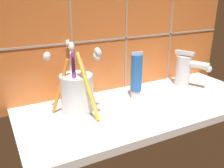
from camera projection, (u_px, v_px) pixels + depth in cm
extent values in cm
cube|color=white|center=(145.00, 107.00, 68.75)|extent=(67.82, 28.56, 2.00)
cube|color=#C6662D|center=(120.00, 19.00, 72.93)|extent=(77.82, 1.50, 46.77)
cube|color=gray|center=(121.00, 38.00, 74.20)|extent=(77.82, 0.24, 0.50)
cube|color=gray|center=(71.00, 22.00, 65.69)|extent=(0.50, 0.24, 46.77)
cube|color=gray|center=(126.00, 19.00, 72.95)|extent=(0.50, 0.24, 46.77)
cube|color=gray|center=(172.00, 16.00, 80.20)|extent=(0.50, 0.24, 46.77)
cylinder|color=silver|center=(77.00, 93.00, 63.03)|extent=(8.28, 8.28, 9.69)
cylinder|color=pink|center=(89.00, 86.00, 61.78)|extent=(3.96, 4.20, 13.47)
ellipsoid|color=white|center=(97.00, 57.00, 58.32)|extent=(2.48, 2.54, 2.60)
cylinder|color=white|center=(71.00, 77.00, 66.07)|extent=(1.95, 6.31, 14.84)
ellipsoid|color=white|center=(68.00, 44.00, 65.90)|extent=(1.68, 2.54, 2.65)
cylinder|color=orange|center=(61.00, 86.00, 61.38)|extent=(5.40, 1.91, 13.66)
ellipsoid|color=white|center=(47.00, 56.00, 57.98)|extent=(2.51, 1.72, 2.62)
cylinder|color=purple|center=(74.00, 83.00, 59.54)|extent=(2.15, 3.52, 16.15)
ellipsoid|color=white|center=(72.00, 47.00, 54.98)|extent=(1.98, 2.36, 2.44)
cylinder|color=yellow|center=(87.00, 86.00, 58.68)|extent=(3.55, 7.25, 15.72)
ellipsoid|color=white|center=(98.00, 52.00, 53.30)|extent=(2.09, 2.73, 2.69)
cylinder|color=white|center=(136.00, 94.00, 71.94)|extent=(2.73, 2.73, 2.31)
cylinder|color=blue|center=(137.00, 73.00, 69.68)|extent=(3.21, 3.21, 10.51)
cube|color=silver|center=(137.00, 53.00, 67.68)|extent=(3.37, 0.36, 0.80)
cylinder|color=silver|center=(183.00, 71.00, 80.75)|extent=(4.86, 4.86, 9.65)
cylinder|color=silver|center=(196.00, 65.00, 77.61)|extent=(5.55, 8.09, 2.19)
sphere|color=silver|center=(209.00, 69.00, 75.68)|extent=(2.04, 2.04, 2.04)
cube|color=silver|center=(185.00, 53.00, 78.69)|extent=(3.96, 5.99, 1.20)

